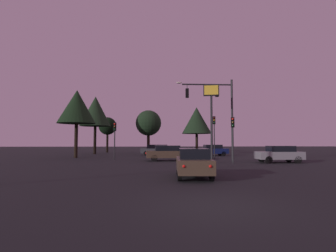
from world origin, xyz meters
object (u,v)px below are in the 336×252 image
car_parked_lot (158,150)px  traffic_signal_mast_arm (218,105)px  traffic_light_corner_left (214,129)px  tree_lot_edge (197,121)px  car_crossing_right (279,154)px  tree_right_cluster (108,126)px  car_far_lane (212,150)px  car_crossing_left (168,153)px  tree_left_far (95,111)px  tree_center_horizon (148,123)px  traffic_light_corner_right (233,130)px  traffic_light_median (115,133)px  store_sign_illuminated (211,106)px  car_nearside_lane (193,162)px  tree_behind_sign (77,107)px

car_parked_lot → traffic_signal_mast_arm: bearing=-64.6°
traffic_light_corner_left → tree_lot_edge: tree_lot_edge is taller
car_crossing_right → tree_right_cluster: bearing=127.6°
car_crossing_right → car_far_lane: 12.64m
car_crossing_left → tree_left_far: size_ratio=0.51×
tree_center_horizon → traffic_light_corner_right: bearing=-72.2°
traffic_light_median → tree_right_cluster: 21.07m
car_crossing_left → car_far_lane: bearing=54.1°
store_sign_illuminated → tree_left_far: (-14.20, 18.82, 1.58)m
car_nearside_lane → store_sign_illuminated: bearing=71.3°
car_nearside_lane → car_crossing_right: size_ratio=1.04×
store_sign_illuminated → car_crossing_left: bearing=138.1°
traffic_signal_mast_arm → car_parked_lot: (-5.51, 11.62, -4.62)m
car_nearside_lane → tree_left_far: size_ratio=0.47×
tree_right_cluster → car_far_lane: bearing=-39.4°
car_parked_lot → tree_left_far: tree_left_far is taller
traffic_light_corner_left → tree_lot_edge: 11.59m
car_far_lane → tree_left_far: tree_left_far is taller
traffic_light_median → car_parked_lot: traffic_light_median is taller
traffic_light_corner_right → tree_lot_edge: (0.03, 18.44, 2.40)m
tree_center_horizon → traffic_light_median: bearing=-100.7°
traffic_light_corner_left → tree_behind_sign: 16.62m
traffic_light_corner_right → car_crossing_right: traffic_light_corner_right is taller
car_crossing_right → traffic_light_median: bearing=162.2°
traffic_signal_mast_arm → store_sign_illuminated: traffic_signal_mast_arm is taller
traffic_light_corner_right → car_nearside_lane: 10.22m
tree_lot_edge → tree_center_horizon: bearing=145.3°
tree_behind_sign → tree_left_far: size_ratio=0.90×
tree_left_far → tree_behind_sign: bearing=-91.1°
car_crossing_right → car_parked_lot: bearing=128.7°
car_crossing_left → traffic_signal_mast_arm: bearing=-16.6°
traffic_light_corner_left → tree_behind_sign: bearing=170.6°
car_crossing_right → tree_left_far: tree_left_far is taller
store_sign_illuminated → tree_left_far: size_ratio=0.77×
traffic_light_median → car_parked_lot: bearing=60.1°
store_sign_illuminated → tree_center_horizon: bearing=104.2°
traffic_light_corner_left → car_far_lane: size_ratio=1.09×
traffic_signal_mast_arm → traffic_light_corner_right: size_ratio=1.97×
traffic_light_corner_right → car_crossing_right: 5.02m
traffic_light_corner_left → traffic_light_median: 11.15m
car_parked_lot → tree_lot_edge: (6.22, 4.36, 4.48)m
traffic_light_median → tree_center_horizon: 18.49m
tree_center_horizon → tree_right_cluster: 7.96m
store_sign_illuminated → tree_lot_edge: 17.94m
car_crossing_left → car_crossing_right: same height
car_crossing_left → tree_center_horizon: (-2.22, 19.87, 4.41)m
traffic_light_corner_right → tree_center_horizon: size_ratio=0.54×
tree_left_far → tree_center_horizon: tree_left_far is taller
car_far_lane → tree_left_far: bearing=159.2°
car_nearside_lane → car_parked_lot: same height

